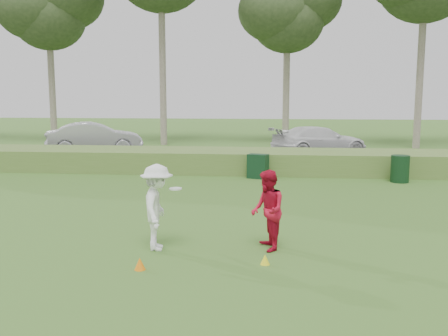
# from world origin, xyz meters

# --- Properties ---
(ground) EXTENTS (120.00, 120.00, 0.00)m
(ground) POSITION_xyz_m (0.00, 0.00, 0.00)
(ground) COLOR #336120
(ground) RESTS_ON ground
(reed_strip) EXTENTS (80.00, 3.00, 0.90)m
(reed_strip) POSITION_xyz_m (0.00, 12.00, 0.45)
(reed_strip) COLOR #4D712D
(reed_strip) RESTS_ON ground
(park_road) EXTENTS (80.00, 6.00, 0.06)m
(park_road) POSITION_xyz_m (0.00, 17.00, 0.03)
(park_road) COLOR #2D2D2D
(park_road) RESTS_ON ground
(tree_2) EXTENTS (6.50, 6.50, 12.00)m
(tree_2) POSITION_xyz_m (-14.00, 24.00, 8.97)
(tree_2) COLOR gray
(tree_2) RESTS_ON ground
(tree_4) EXTENTS (6.24, 6.24, 11.50)m
(tree_4) POSITION_xyz_m (2.00, 24.50, 8.59)
(tree_4) COLOR gray
(tree_4) RESTS_ON ground
(player_white) EXTENTS (0.95, 1.26, 1.82)m
(player_white) POSITION_xyz_m (-1.08, 0.81, 0.91)
(player_white) COLOR white
(player_white) RESTS_ON ground
(player_red) EXTENTS (0.82, 0.96, 1.71)m
(player_red) POSITION_xyz_m (1.24, 1.02, 0.85)
(player_red) COLOR red
(player_red) RESTS_ON ground
(cone_orange) EXTENTS (0.21, 0.21, 0.23)m
(cone_orange) POSITION_xyz_m (-1.12, -0.48, 0.12)
(cone_orange) COLOR orange
(cone_orange) RESTS_ON ground
(cone_yellow) EXTENTS (0.18, 0.18, 0.20)m
(cone_yellow) POSITION_xyz_m (1.21, 0.06, 0.10)
(cone_yellow) COLOR yellow
(cone_yellow) RESTS_ON ground
(utility_cabinet) EXTENTS (0.88, 0.70, 0.96)m
(utility_cabinet) POSITION_xyz_m (0.69, 10.20, 0.48)
(utility_cabinet) COLOR black
(utility_cabinet) RESTS_ON ground
(trash_bin) EXTENTS (0.83, 0.83, 1.02)m
(trash_bin) POSITION_xyz_m (6.04, 9.86, 0.51)
(trash_bin) COLOR black
(trash_bin) RESTS_ON ground
(car_mid) EXTENTS (5.47, 3.54, 1.70)m
(car_mid) POSITION_xyz_m (-8.65, 17.46, 0.91)
(car_mid) COLOR #BBBBBF
(car_mid) RESTS_ON park_road
(car_right) EXTENTS (5.68, 4.12, 1.53)m
(car_right) POSITION_xyz_m (3.71, 17.90, 0.82)
(car_right) COLOR silver
(car_right) RESTS_ON park_road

